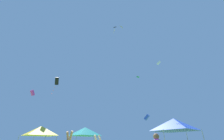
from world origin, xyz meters
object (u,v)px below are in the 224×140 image
object	(u,v)px
canopy_tent_blue	(174,125)
kite_black_box	(57,81)
kite_black_diamond	(115,27)
kite_white_box	(159,63)
canopy_tent_yellow	(41,131)
kite_yellow_delta	(122,27)
kite_green_box	(138,77)
canopy_tent_teal	(85,132)
kite_magenta_box	(32,93)
kite_blue_box	(147,117)

from	to	relation	value
canopy_tent_blue	kite_black_box	world-z (taller)	kite_black_box
kite_black_diamond	kite_black_box	size ratio (longest dim) A/B	0.69
kite_white_box	canopy_tent_yellow	bearing A→B (deg)	-164.82
kite_yellow_delta	kite_black_diamond	size ratio (longest dim) A/B	0.52
kite_green_box	canopy_tent_teal	bearing A→B (deg)	-133.33
kite_green_box	kite_black_box	xyz separation A→B (m)	(-14.43, -8.03, -4.19)
kite_yellow_delta	kite_magenta_box	world-z (taller)	kite_yellow_delta
canopy_tent_blue	kite_magenta_box	world-z (taller)	kite_magenta_box
kite_blue_box	kite_magenta_box	distance (m)	23.59
kite_yellow_delta	kite_blue_box	xyz separation A→B (m)	(4.80, 11.98, -13.72)
canopy_tent_teal	kite_green_box	bearing A→B (deg)	46.67
canopy_tent_blue	kite_black_diamond	distance (m)	28.19
canopy_tent_yellow	kite_yellow_delta	world-z (taller)	kite_yellow_delta
kite_black_diamond	kite_black_box	bearing A→B (deg)	-149.41
canopy_tent_blue	kite_black_diamond	size ratio (longest dim) A/B	1.77
canopy_tent_teal	kite_white_box	bearing A→B (deg)	2.97
canopy_tent_teal	kite_magenta_box	bearing A→B (deg)	153.75
kite_blue_box	kite_black_diamond	distance (m)	22.52
canopy_tent_blue	canopy_tent_teal	distance (m)	11.04
canopy_tent_yellow	canopy_tent_teal	world-z (taller)	canopy_tent_teal
canopy_tent_blue	kite_black_box	size ratio (longest dim) A/B	1.21
canopy_tent_teal	kite_green_box	world-z (taller)	kite_green_box
canopy_tent_blue	canopy_tent_yellow	distance (m)	13.62
kite_yellow_delta	kite_white_box	xyz separation A→B (m)	(5.78, 1.23, -7.00)
kite_blue_box	kite_magenta_box	xyz separation A→B (m)	(-22.68, -5.11, 4.02)
canopy_tent_yellow	kite_white_box	world-z (taller)	kite_white_box
canopy_tent_teal	kite_magenta_box	size ratio (longest dim) A/B	3.01
kite_green_box	kite_white_box	distance (m)	9.15
kite_yellow_delta	kite_black_box	world-z (taller)	kite_yellow_delta
kite_green_box	kite_yellow_delta	world-z (taller)	kite_yellow_delta
canopy_tent_blue	kite_blue_box	size ratio (longest dim) A/B	2.79
kite_green_box	kite_yellow_delta	distance (m)	11.83
kite_green_box	kite_blue_box	bearing A→B (deg)	57.29
kite_yellow_delta	canopy_tent_yellow	bearing A→B (deg)	-162.87
canopy_tent_teal	kite_black_diamond	xyz separation A→B (m)	(3.79, 6.85, 24.69)
canopy_tent_teal	kite_black_diamond	size ratio (longest dim) A/B	1.70
canopy_tent_yellow	canopy_tent_blue	bearing A→B (deg)	-9.35
canopy_tent_yellow	canopy_tent_teal	xyz separation A→B (m)	(4.00, 3.51, 0.17)
kite_yellow_delta	canopy_tent_blue	bearing A→B (deg)	-50.56
kite_magenta_box	kite_yellow_delta	bearing A→B (deg)	-21.03
kite_blue_box	kite_magenta_box	bearing A→B (deg)	-167.31
kite_black_diamond	kite_green_box	bearing A→B (deg)	26.12
kite_white_box	kite_black_diamond	bearing A→B (deg)	139.17
canopy_tent_teal	canopy_tent_yellow	bearing A→B (deg)	-138.71
kite_green_box	kite_blue_box	size ratio (longest dim) A/B	0.62
canopy_tent_blue	canopy_tent_teal	xyz separation A→B (m)	(-9.44, 5.72, -0.10)
kite_magenta_box	canopy_tent_teal	bearing A→B (deg)	-26.25
kite_magenta_box	kite_white_box	size ratio (longest dim) A/B	1.71
kite_blue_box	kite_magenta_box	world-z (taller)	kite_magenta_box
kite_white_box	kite_black_diamond	distance (m)	17.34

